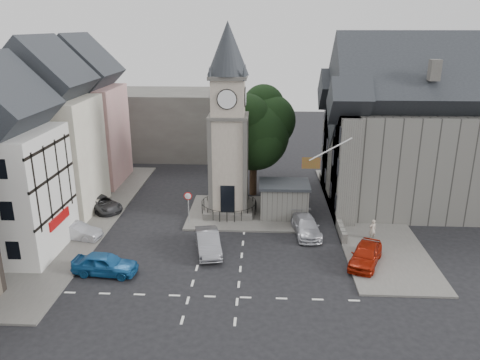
# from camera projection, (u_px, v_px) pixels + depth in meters

# --- Properties ---
(ground) EXTENTS (120.00, 120.00, 0.00)m
(ground) POSITION_uv_depth(u_px,v_px,m) (221.00, 255.00, 33.98)
(ground) COLOR black
(ground) RESTS_ON ground
(pavement_west) EXTENTS (6.00, 30.00, 0.14)m
(pavement_west) POSITION_uv_depth(u_px,v_px,m) (83.00, 218.00, 40.24)
(pavement_west) COLOR #595651
(pavement_west) RESTS_ON ground
(pavement_east) EXTENTS (6.00, 26.00, 0.14)m
(pavement_east) POSITION_uv_depth(u_px,v_px,m) (365.00, 215.00, 40.96)
(pavement_east) COLOR #595651
(pavement_east) RESTS_ON ground
(central_island) EXTENTS (10.00, 8.00, 0.16)m
(central_island) POSITION_uv_depth(u_px,v_px,m) (246.00, 213.00, 41.46)
(central_island) COLOR #595651
(central_island) RESTS_ON ground
(road_markings) EXTENTS (20.00, 8.00, 0.01)m
(road_markings) POSITION_uv_depth(u_px,v_px,m) (213.00, 297.00, 28.76)
(road_markings) COLOR silver
(road_markings) RESTS_ON ground
(clock_tower) EXTENTS (4.86, 4.86, 16.25)m
(clock_tower) POSITION_uv_depth(u_px,v_px,m) (228.00, 123.00, 38.99)
(clock_tower) COLOR #4C4944
(clock_tower) RESTS_ON ground
(stone_shelter) EXTENTS (4.30, 3.30, 3.08)m
(stone_shelter) POSITION_uv_depth(u_px,v_px,m) (284.00, 200.00, 40.37)
(stone_shelter) COLOR #63615C
(stone_shelter) RESTS_ON ground
(town_tree) EXTENTS (7.20, 7.20, 10.80)m
(town_tree) POSITION_uv_depth(u_px,v_px,m) (254.00, 125.00, 44.00)
(town_tree) COLOR black
(town_tree) RESTS_ON ground
(warning_sign_post) EXTENTS (0.70, 0.19, 2.85)m
(warning_sign_post) POSITION_uv_depth(u_px,v_px,m) (188.00, 201.00, 38.64)
(warning_sign_post) COLOR black
(warning_sign_post) RESTS_ON ground
(terrace_pink) EXTENTS (8.10, 7.60, 12.80)m
(terrace_pink) POSITION_uv_depth(u_px,v_px,m) (83.00, 121.00, 47.81)
(terrace_pink) COLOR #CA8B8B
(terrace_pink) RESTS_ON ground
(terrace_cream) EXTENTS (8.10, 7.60, 12.80)m
(terrace_cream) POSITION_uv_depth(u_px,v_px,m) (49.00, 139.00, 40.23)
(terrace_cream) COLOR beige
(terrace_cream) RESTS_ON ground
(terrace_tudor) EXTENTS (8.10, 7.60, 12.00)m
(terrace_tudor) POSITION_uv_depth(u_px,v_px,m) (0.00, 171.00, 32.77)
(terrace_tudor) COLOR silver
(terrace_tudor) RESTS_ON ground
(backdrop_west) EXTENTS (20.00, 10.00, 8.00)m
(backdrop_west) POSITION_uv_depth(u_px,v_px,m) (147.00, 123.00, 59.83)
(backdrop_west) COLOR #4C4944
(backdrop_west) RESTS_ON ground
(east_building) EXTENTS (14.40, 11.40, 12.60)m
(east_building) POSITION_uv_depth(u_px,v_px,m) (405.00, 139.00, 41.68)
(east_building) COLOR #63615C
(east_building) RESTS_ON ground
(east_boundary_wall) EXTENTS (0.40, 16.00, 0.90)m
(east_boundary_wall) POSITION_uv_depth(u_px,v_px,m) (331.00, 202.00, 42.87)
(east_boundary_wall) COLOR #63615C
(east_boundary_wall) RESTS_ON ground
(flagpole) EXTENTS (3.68, 0.10, 2.74)m
(flagpole) POSITION_uv_depth(u_px,v_px,m) (330.00, 149.00, 35.18)
(flagpole) COLOR white
(flagpole) RESTS_ON ground
(car_west_blue) EXTENTS (4.51, 2.15, 1.49)m
(car_west_blue) POSITION_uv_depth(u_px,v_px,m) (105.00, 264.00, 31.19)
(car_west_blue) COLOR #1B5A98
(car_west_blue) RESTS_ON ground
(car_west_silver) EXTENTS (4.14, 2.11, 1.30)m
(car_west_silver) POSITION_uv_depth(u_px,v_px,m) (76.00, 231.00, 36.34)
(car_west_silver) COLOR #A3A4AB
(car_west_silver) RESTS_ON ground
(car_west_grey) EXTENTS (4.97, 4.80, 1.31)m
(car_west_grey) POSITION_uv_depth(u_px,v_px,m) (101.00, 204.00, 41.91)
(car_west_grey) COLOR #2F2F31
(car_west_grey) RESTS_ON ground
(car_island_silver) EXTENTS (2.57, 4.88, 1.53)m
(car_island_silver) POSITION_uv_depth(u_px,v_px,m) (208.00, 242.00, 34.26)
(car_island_silver) COLOR gray
(car_island_silver) RESTS_ON ground
(car_island_east) EXTENTS (2.43, 4.89, 1.37)m
(car_island_east) POSITION_uv_depth(u_px,v_px,m) (306.00, 226.00, 37.18)
(car_island_east) COLOR #B5B6BD
(car_island_east) RESTS_ON ground
(car_east_red) EXTENTS (3.34, 4.75, 1.50)m
(car_east_red) POSITION_uv_depth(u_px,v_px,m) (366.00, 255.00, 32.43)
(car_east_red) COLOR #9C1B08
(car_east_red) RESTS_ON ground
(pedestrian) EXTENTS (0.71, 0.60, 1.66)m
(pedestrian) POSITION_uv_depth(u_px,v_px,m) (372.00, 230.00, 36.19)
(pedestrian) COLOR #C1B19F
(pedestrian) RESTS_ON ground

